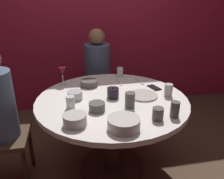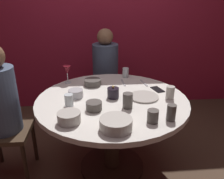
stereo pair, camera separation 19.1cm
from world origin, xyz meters
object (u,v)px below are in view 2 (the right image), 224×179
cup_by_left_diner (69,100)px  cup_center_front (128,101)px  seated_diner_back (105,67)px  bowl_rice_portion (93,82)px  bowl_sauce_side (69,117)px  seated_diner_left (0,101)px  bowl_salad_center (94,106)px  cup_by_right_diner (171,113)px  cup_beside_wine (170,93)px  cup_far_edge (153,116)px  cell_phone (157,89)px  dining_table (112,115)px  wine_glass (67,70)px  dinner_plate (144,97)px  cup_near_candle (126,73)px  bowl_serving_large (76,93)px  candle_holder (113,93)px  bowl_small_white (116,124)px

cup_by_left_diner → cup_center_front: size_ratio=0.81×
seated_diner_back → cup_by_left_diner: 1.07m
seated_diner_back → bowl_rice_portion: size_ratio=7.27×
seated_diner_back → bowl_sauce_side: size_ratio=7.36×
seated_diner_left → bowl_salad_center: 0.78m
seated_diner_back → cup_by_right_diner: seated_diner_back is taller
seated_diner_back → cup_beside_wine: seated_diner_back is taller
cup_far_edge → cell_phone: bearing=71.3°
dining_table → wine_glass: 0.64m
seated_diner_left → bowl_rice_portion: size_ratio=7.43×
dinner_plate → cup_by_left_diner: cup_by_left_diner is taller
cup_by_right_diner → dinner_plate: bearing=105.2°
dinner_plate → cup_center_front: size_ratio=2.11×
dining_table → cup_near_candle: size_ratio=12.66×
dining_table → bowl_sauce_side: 0.53m
seated_diner_left → cell_phone: (1.35, 0.15, -0.01)m
seated_diner_left → bowl_sauce_side: bearing=-32.0°
seated_diner_left → bowl_sauce_side: seated_diner_left is taller
bowl_rice_portion → cup_center_front: (0.26, -0.50, 0.03)m
bowl_rice_portion → cup_by_left_diner: cup_by_left_diner is taller
cup_by_right_diner → cup_far_edge: (-0.13, -0.02, -0.01)m
bowl_serving_large → cup_by_right_diner: (0.68, -0.45, 0.03)m
wine_glass → cell_phone: size_ratio=1.26×
dinner_plate → bowl_salad_center: bearing=-156.3°
cell_phone → candle_holder: bearing=-178.7°
bowl_sauce_side → cup_near_candle: size_ratio=1.59×
bowl_salad_center → cup_center_front: bearing=2.6°
cup_by_right_diner → cup_near_candle: bearing=101.6°
bowl_serving_large → cup_center_front: 0.47m
bowl_serving_large → cup_far_edge: 0.72m
bowl_sauce_side → cup_by_right_diner: 0.70m
cup_center_front → seated_diner_back: bearing=95.5°
bowl_serving_large → cup_by_left_diner: size_ratio=1.29×
cup_near_candle → cup_far_edge: cup_near_candle is taller
candle_holder → bowl_sauce_side: (-0.34, -0.38, -0.01)m
bowl_salad_center → cup_far_edge: (0.40, -0.22, 0.01)m
seated_diner_left → wine_glass: bearing=38.4°
bowl_sauce_side → cup_near_candle: bearing=59.8°
cell_phone → cup_near_candle: (-0.24, 0.37, 0.05)m
bowl_sauce_side → cup_beside_wine: size_ratio=1.47×
wine_glass → cup_by_right_diner: (0.78, -0.80, -0.07)m
cell_phone → cup_far_edge: cup_far_edge is taller
dinner_plate → cup_by_right_diner: cup_by_right_diner is taller
bowl_serving_large → cup_center_front: bearing=-30.0°
candle_holder → cell_phone: 0.45m
candle_holder → bowl_serving_large: (-0.32, 0.04, -0.01)m
cell_phone → seated_diner_left: bearing=169.7°
dinner_plate → bowl_rice_portion: bowl_rice_portion is taller
bowl_salad_center → cup_center_front: cup_center_front is taller
dinner_plate → bowl_small_white: size_ratio=1.17×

